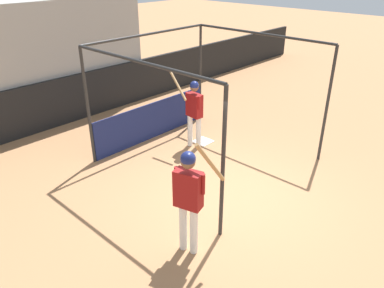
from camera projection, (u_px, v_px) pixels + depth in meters
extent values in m
plane|color=#A8754C|center=(231.00, 195.00, 7.76)|extent=(60.00, 60.00, 0.00)
cube|color=black|center=(74.00, 98.00, 11.06)|extent=(24.00, 0.12, 1.37)
cube|color=#9E9E99|center=(34.00, 53.00, 11.86)|extent=(5.40, 4.00, 3.42)
cube|color=#195B33|center=(15.00, 81.00, 10.11)|extent=(0.45, 0.40, 0.10)
cube|color=#195B33|center=(11.00, 72.00, 10.12)|extent=(0.45, 0.06, 0.40)
cube|color=#195B33|center=(35.00, 77.00, 10.47)|extent=(0.45, 0.40, 0.10)
cube|color=#195B33|center=(30.00, 68.00, 10.48)|extent=(0.45, 0.06, 0.40)
cube|color=#195B33|center=(53.00, 73.00, 10.83)|extent=(0.45, 0.40, 0.10)
cube|color=#195B33|center=(49.00, 64.00, 10.84)|extent=(0.45, 0.06, 0.40)
cube|color=#195B33|center=(70.00, 69.00, 11.19)|extent=(0.45, 0.40, 0.10)
cube|color=#195B33|center=(66.00, 61.00, 11.20)|extent=(0.45, 0.06, 0.40)
cube|color=#195B33|center=(86.00, 66.00, 11.55)|extent=(0.45, 0.40, 0.10)
cube|color=#195B33|center=(82.00, 58.00, 11.56)|extent=(0.45, 0.06, 0.40)
cube|color=#195B33|center=(101.00, 63.00, 11.91)|extent=(0.45, 0.40, 0.10)
cube|color=#195B33|center=(97.00, 55.00, 11.92)|extent=(0.45, 0.06, 0.40)
cube|color=#195B33|center=(115.00, 60.00, 12.27)|extent=(0.45, 0.40, 0.10)
cube|color=#195B33|center=(111.00, 52.00, 12.28)|extent=(0.45, 0.06, 0.40)
cube|color=#195B33|center=(0.00, 62.00, 10.42)|extent=(0.45, 0.40, 0.10)
cube|color=#195B33|center=(19.00, 58.00, 10.78)|extent=(0.45, 0.40, 0.10)
cube|color=#195B33|center=(15.00, 49.00, 10.79)|extent=(0.45, 0.06, 0.40)
cube|color=#195B33|center=(37.00, 55.00, 11.14)|extent=(0.45, 0.40, 0.10)
cube|color=#195B33|center=(33.00, 46.00, 11.15)|extent=(0.45, 0.06, 0.40)
cube|color=#195B33|center=(54.00, 52.00, 11.50)|extent=(0.45, 0.40, 0.10)
cube|color=#195B33|center=(50.00, 43.00, 11.51)|extent=(0.45, 0.06, 0.40)
cube|color=#195B33|center=(70.00, 49.00, 11.86)|extent=(0.45, 0.40, 0.10)
cube|color=#195B33|center=(66.00, 41.00, 11.87)|extent=(0.45, 0.06, 0.40)
cube|color=#195B33|center=(85.00, 46.00, 12.22)|extent=(0.45, 0.40, 0.10)
cube|color=#195B33|center=(81.00, 38.00, 12.23)|extent=(0.45, 0.06, 0.40)
cube|color=#195B33|center=(99.00, 44.00, 12.58)|extent=(0.45, 0.40, 0.10)
cube|color=#195B33|center=(96.00, 36.00, 12.59)|extent=(0.45, 0.06, 0.40)
cube|color=#195B33|center=(4.00, 40.00, 11.09)|extent=(0.45, 0.40, 0.10)
cube|color=#195B33|center=(0.00, 32.00, 11.10)|extent=(0.45, 0.06, 0.40)
cube|color=#195B33|center=(22.00, 38.00, 11.45)|extent=(0.45, 0.40, 0.10)
cube|color=#195B33|center=(18.00, 29.00, 11.46)|extent=(0.45, 0.06, 0.40)
cube|color=#195B33|center=(39.00, 35.00, 11.81)|extent=(0.45, 0.40, 0.10)
cube|color=#195B33|center=(35.00, 27.00, 11.82)|extent=(0.45, 0.06, 0.40)
cube|color=#195B33|center=(55.00, 33.00, 12.17)|extent=(0.45, 0.40, 0.10)
cube|color=#195B33|center=(51.00, 25.00, 12.18)|extent=(0.45, 0.06, 0.40)
cube|color=#195B33|center=(70.00, 31.00, 12.53)|extent=(0.45, 0.40, 0.10)
cube|color=#195B33|center=(67.00, 23.00, 12.54)|extent=(0.45, 0.06, 0.40)
cube|color=#195B33|center=(85.00, 29.00, 12.89)|extent=(0.45, 0.40, 0.10)
cube|color=#195B33|center=(81.00, 21.00, 12.90)|extent=(0.45, 0.06, 0.40)
cube|color=#195B33|center=(8.00, 21.00, 11.76)|extent=(0.45, 0.40, 0.10)
cube|color=#195B33|center=(4.00, 13.00, 11.77)|extent=(0.45, 0.06, 0.40)
cube|color=#195B33|center=(25.00, 20.00, 12.12)|extent=(0.45, 0.40, 0.10)
cube|color=#195B33|center=(21.00, 12.00, 12.13)|extent=(0.45, 0.06, 0.40)
cube|color=#195B33|center=(41.00, 18.00, 12.48)|extent=(0.45, 0.40, 0.10)
cube|color=#195B33|center=(37.00, 10.00, 12.49)|extent=(0.45, 0.06, 0.40)
cube|color=#195B33|center=(56.00, 16.00, 12.84)|extent=(0.45, 0.40, 0.10)
cube|color=#195B33|center=(53.00, 9.00, 12.85)|extent=(0.45, 0.06, 0.40)
cube|color=#195B33|center=(71.00, 15.00, 13.20)|extent=(0.45, 0.40, 0.10)
cube|color=#195B33|center=(67.00, 7.00, 13.21)|extent=(0.45, 0.06, 0.40)
cube|color=#195B33|center=(12.00, 5.00, 12.43)|extent=(0.45, 0.40, 0.10)
cube|color=#195B33|center=(28.00, 3.00, 12.79)|extent=(0.45, 0.40, 0.10)
cube|color=#195B33|center=(43.00, 2.00, 13.15)|extent=(0.45, 0.40, 0.10)
cube|color=#195B33|center=(57.00, 1.00, 13.51)|extent=(0.45, 0.40, 0.10)
cylinder|color=#282828|center=(223.00, 167.00, 6.05)|extent=(0.07, 0.07, 2.75)
cylinder|color=#282828|center=(327.00, 106.00, 8.54)|extent=(0.07, 0.07, 2.75)
cylinder|color=#282828|center=(88.00, 108.00, 8.42)|extent=(0.07, 0.07, 2.75)
cylinder|color=#282828|center=(200.00, 74.00, 10.92)|extent=(0.07, 0.07, 2.75)
cylinder|color=#282828|center=(140.00, 62.00, 6.62)|extent=(0.06, 3.89, 0.06)
cylinder|color=#282828|center=(260.00, 34.00, 9.12)|extent=(0.06, 3.89, 0.06)
cylinder|color=#282828|center=(149.00, 34.00, 9.06)|extent=(3.80, 0.06, 0.06)
cube|color=navy|center=(153.00, 120.00, 10.05)|extent=(3.73, 0.03, 0.99)
cube|color=white|center=(203.00, 141.00, 10.01)|extent=(0.44, 0.44, 0.02)
cylinder|color=white|center=(198.00, 132.00, 9.57)|extent=(0.14, 0.14, 0.83)
cylinder|color=white|center=(190.00, 131.00, 9.62)|extent=(0.14, 0.14, 0.83)
cube|color=maroon|center=(194.00, 105.00, 9.28)|extent=(0.26, 0.45, 0.59)
sphere|color=brown|center=(194.00, 87.00, 9.07)|extent=(0.21, 0.21, 0.21)
sphere|color=navy|center=(194.00, 86.00, 9.05)|extent=(0.22, 0.22, 0.22)
cylinder|color=maroon|center=(199.00, 103.00, 9.04)|extent=(0.08, 0.08, 0.33)
cylinder|color=maroon|center=(187.00, 98.00, 9.35)|extent=(0.08, 0.08, 0.33)
cylinder|color=#AD7F4C|center=(178.00, 86.00, 9.05)|extent=(0.27, 0.74, 0.55)
sphere|color=#AD7F4C|center=(191.00, 93.00, 9.33)|extent=(0.08, 0.08, 0.08)
cylinder|color=white|center=(183.00, 227.00, 6.14)|extent=(0.16, 0.16, 0.89)
cylinder|color=white|center=(194.00, 230.00, 6.06)|extent=(0.16, 0.16, 0.89)
cube|color=maroon|center=(188.00, 189.00, 5.76)|extent=(0.33, 0.48, 0.63)
sphere|color=brown|center=(188.00, 162.00, 5.54)|extent=(0.22, 0.22, 0.22)
sphere|color=navy|center=(188.00, 159.00, 5.52)|extent=(0.23, 0.23, 0.23)
cylinder|color=maroon|center=(176.00, 177.00, 5.83)|extent=(0.09, 0.09, 0.35)
cylinder|color=maroon|center=(203.00, 184.00, 5.63)|extent=(0.09, 0.09, 0.35)
cylinder|color=#AD7F4C|center=(210.00, 163.00, 5.35)|extent=(0.57, 0.16, 0.78)
sphere|color=#AD7F4C|center=(199.00, 178.00, 5.70)|extent=(0.08, 0.08, 0.08)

